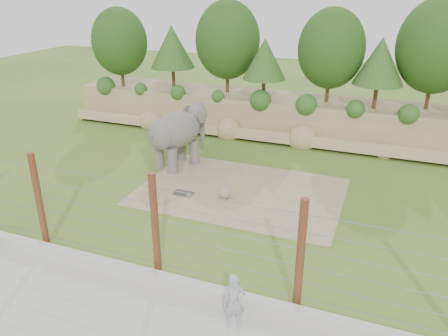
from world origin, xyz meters
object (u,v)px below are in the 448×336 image
(elephant, at_px, (176,138))
(zookeeper, at_px, (234,302))
(stone_ball, at_px, (225,192))
(barrier_fence, at_px, (155,227))

(elephant, height_order, zookeeper, elephant)
(stone_ball, relative_size, zookeeper, 0.36)
(stone_ball, xyz_separation_m, zookeeper, (3.35, -7.89, 0.57))
(stone_ball, distance_m, barrier_fence, 6.70)
(elephant, distance_m, barrier_fence, 10.26)
(stone_ball, distance_m, zookeeper, 8.60)
(elephant, height_order, barrier_fence, barrier_fence)
(zookeeper, bearing_deg, elephant, 100.54)
(barrier_fence, bearing_deg, elephant, 113.04)
(barrier_fence, xyz_separation_m, zookeeper, (3.39, -1.40, -1.08))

